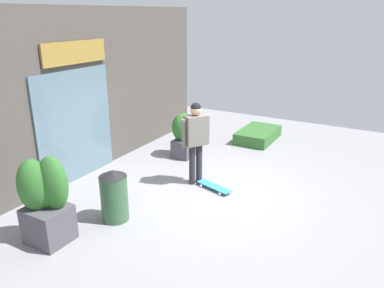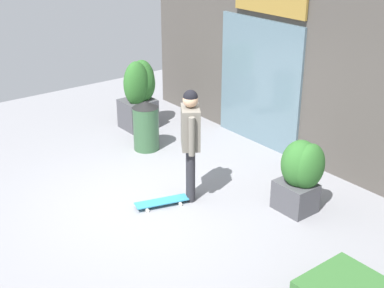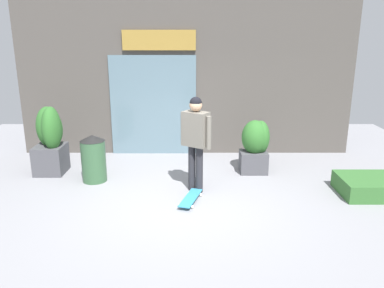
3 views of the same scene
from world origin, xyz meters
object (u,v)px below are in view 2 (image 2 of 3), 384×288
at_px(planter_box_left, 301,173).
at_px(planter_box_right, 140,92).
at_px(skateboarder, 190,134).
at_px(trash_bin, 146,125).
at_px(skateboard, 162,202).

relative_size(planter_box_left, planter_box_right, 0.78).
xyz_separation_m(skateboarder, trash_bin, (-1.97, 0.50, -0.60)).
bearing_deg(planter_box_left, skateboard, -131.67).
xyz_separation_m(planter_box_right, trash_bin, (0.98, -0.51, -0.29)).
distance_m(skateboard, planter_box_right, 3.30).
bearing_deg(trash_bin, planter_box_right, 152.59).
xyz_separation_m(skateboarder, planter_box_left, (1.25, 1.03, -0.45)).
bearing_deg(skateboard, trash_bin, -100.87).
bearing_deg(planter_box_left, planter_box_right, -179.69).
bearing_deg(trash_bin, planter_box_left, 9.41).
distance_m(skateboarder, planter_box_right, 3.13).
distance_m(planter_box_right, trash_bin, 1.15).
bearing_deg(skateboarder, trash_bin, -70.31).
distance_m(skateboarder, planter_box_left, 1.69).
bearing_deg(skateboarder, planter_box_left, 163.41).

